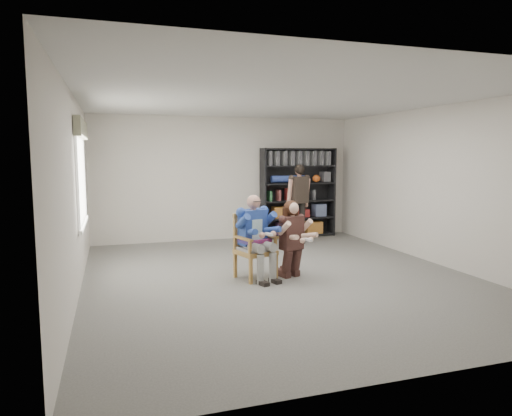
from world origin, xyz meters
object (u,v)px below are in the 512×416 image
object	(u,v)px
armchair	(255,246)
standing_man	(299,205)
seated_man	(255,237)
kneeling_woman	(293,240)
bookshelf	(298,193)

from	to	relation	value
armchair	standing_man	distance (m)	2.99
armchair	standing_man	world-z (taller)	standing_man
armchair	seated_man	bearing A→B (deg)	0.00
kneeling_woman	armchair	bearing A→B (deg)	152.17
seated_man	bookshelf	size ratio (longest dim) A/B	0.64
kneeling_woman	standing_man	distance (m)	2.79
bookshelf	standing_man	distance (m)	0.96
standing_man	bookshelf	bearing A→B (deg)	54.07
kneeling_woman	bookshelf	xyz separation A→B (m)	(1.52, 3.39, 0.44)
armchair	seated_man	distance (m)	0.15
seated_man	bookshelf	xyz separation A→B (m)	(2.10, 3.27, 0.38)
bookshelf	standing_man	xyz separation A→B (m)	(-0.34, -0.87, -0.18)
armchair	seated_man	world-z (taller)	seated_man
kneeling_woman	standing_man	xyz separation A→B (m)	(1.17, 2.52, 0.26)
kneeling_woman	seated_man	bearing A→B (deg)	152.17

